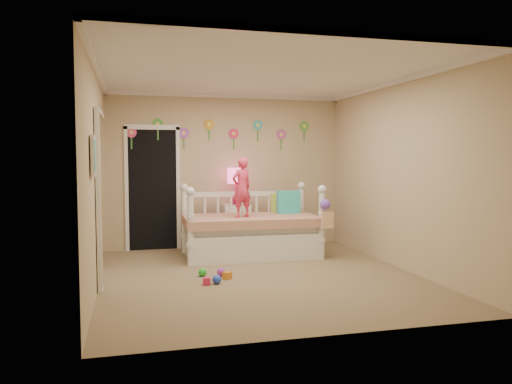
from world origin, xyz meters
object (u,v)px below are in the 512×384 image
object	(u,v)px
child	(242,187)
nightstand	(236,226)
daybed	(251,220)
table_lamp	(236,180)

from	to	relation	value
child	nightstand	world-z (taller)	child
daybed	nightstand	distance (m)	0.75
nightstand	table_lamp	size ratio (longest dim) A/B	1.22
daybed	nightstand	size ratio (longest dim) A/B	2.79
table_lamp	child	bearing A→B (deg)	-95.81
daybed	table_lamp	world-z (taller)	table_lamp
daybed	child	distance (m)	0.56
daybed	table_lamp	size ratio (longest dim) A/B	3.41
child	table_lamp	bearing A→B (deg)	-117.89
daybed	child	size ratio (longest dim) A/B	2.31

